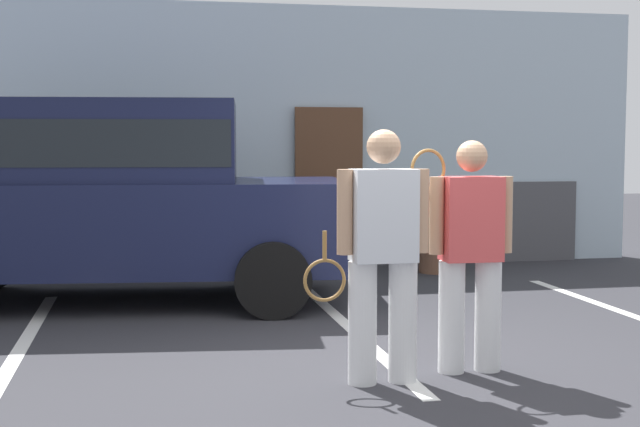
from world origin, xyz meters
TOP-DOWN VIEW (x-y plane):
  - ground_plane at (0.00, 0.00)m, footprint 40.00×40.00m
  - parking_stripe_0 at (-2.76, 1.50)m, footprint 0.12×4.40m
  - parking_stripe_1 at (-0.01, 1.50)m, footprint 0.12×4.40m
  - parking_stripe_2 at (2.74, 1.50)m, footprint 0.12×4.40m
  - house_frontage at (0.01, 5.59)m, footprint 9.82×0.40m
  - parked_suv at (-2.15, 3.26)m, footprint 4.78×2.58m
  - tennis_player_man at (-0.21, -0.22)m, footprint 0.90×0.27m
  - tennis_player_woman at (0.48, -0.05)m, footprint 0.75×0.26m
  - potted_plant_by_porch at (1.85, 4.61)m, footprint 0.72×0.72m

SIDE VIEW (x-z plane):
  - ground_plane at x=0.00m, z-range 0.00..0.00m
  - parking_stripe_0 at x=-2.76m, z-range 0.00..0.01m
  - parking_stripe_1 at x=-0.01m, z-range 0.00..0.01m
  - parking_stripe_2 at x=2.74m, z-range 0.00..0.01m
  - potted_plant_by_porch at x=1.85m, z-range 0.05..1.00m
  - tennis_player_woman at x=0.48m, z-range 0.04..1.69m
  - tennis_player_man at x=-0.21m, z-range 0.03..1.75m
  - parked_suv at x=-2.15m, z-range 0.12..2.17m
  - house_frontage at x=0.01m, z-range -0.10..3.32m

